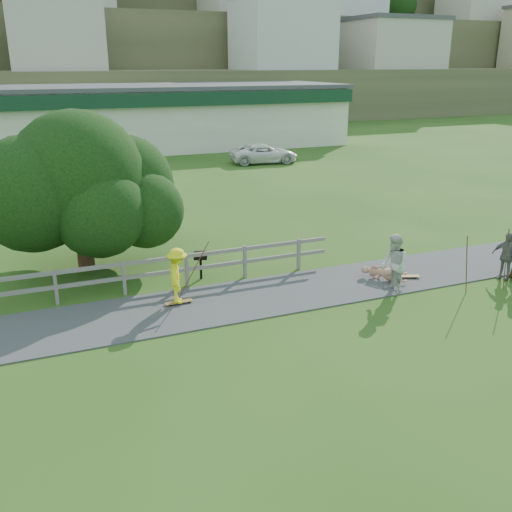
{
  "coord_description": "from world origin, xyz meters",
  "views": [
    {
      "loc": [
        -6.49,
        -13.39,
        6.83
      ],
      "look_at": [
        -0.14,
        2.0,
        1.17
      ],
      "focal_mm": 40.0,
      "sensor_mm": 36.0,
      "label": 1
    }
  ],
  "objects_px": {
    "car_silver": "(99,161)",
    "bbq": "(201,266)",
    "spectator_b": "(506,256)",
    "spectator_a": "(394,265)",
    "skater_fallen": "(384,273)",
    "tree": "(81,206)",
    "car_white": "(264,154)",
    "skater_rider": "(178,279)"
  },
  "relations": [
    {
      "from": "spectator_b",
      "to": "bbq",
      "type": "relative_size",
      "value": 1.71
    },
    {
      "from": "skater_fallen",
      "to": "spectator_b",
      "type": "distance_m",
      "value": 4.09
    },
    {
      "from": "tree",
      "to": "spectator_b",
      "type": "bearing_deg",
      "value": -26.48
    },
    {
      "from": "skater_fallen",
      "to": "spectator_b",
      "type": "bearing_deg",
      "value": -53.24
    },
    {
      "from": "skater_fallen",
      "to": "spectator_b",
      "type": "height_order",
      "value": "spectator_b"
    },
    {
      "from": "spectator_b",
      "to": "spectator_a",
      "type": "bearing_deg",
      "value": -117.55
    },
    {
      "from": "car_silver",
      "to": "skater_rider",
      "type": "bearing_deg",
      "value": 158.36
    },
    {
      "from": "spectator_a",
      "to": "tree",
      "type": "xyz_separation_m",
      "value": [
        -8.54,
        5.98,
        1.3
      ]
    },
    {
      "from": "spectator_b",
      "to": "car_white",
      "type": "distance_m",
      "value": 24.33
    },
    {
      "from": "spectator_a",
      "to": "tree",
      "type": "bearing_deg",
      "value": -114.25
    },
    {
      "from": "spectator_a",
      "to": "bbq",
      "type": "relative_size",
      "value": 2.04
    },
    {
      "from": "skater_rider",
      "to": "spectator_a",
      "type": "relative_size",
      "value": 0.88
    },
    {
      "from": "skater_fallen",
      "to": "tree",
      "type": "xyz_separation_m",
      "value": [
        -8.88,
        5.01,
        1.97
      ]
    },
    {
      "from": "skater_rider",
      "to": "car_silver",
      "type": "distance_m",
      "value": 23.14
    },
    {
      "from": "skater_rider",
      "to": "skater_fallen",
      "type": "xyz_separation_m",
      "value": [
        6.73,
        -0.68,
        -0.55
      ]
    },
    {
      "from": "tree",
      "to": "car_silver",
      "type": "bearing_deg",
      "value": 80.77
    },
    {
      "from": "car_white",
      "to": "car_silver",
      "type": "bearing_deg",
      "value": 92.63
    },
    {
      "from": "car_silver",
      "to": "bbq",
      "type": "height_order",
      "value": "car_silver"
    },
    {
      "from": "spectator_b",
      "to": "tree",
      "type": "distance_m",
      "value": 14.28
    },
    {
      "from": "car_silver",
      "to": "tree",
      "type": "xyz_separation_m",
      "value": [
        -3.06,
        -18.8,
        1.52
      ]
    },
    {
      "from": "spectator_a",
      "to": "spectator_b",
      "type": "relative_size",
      "value": 1.19
    },
    {
      "from": "spectator_b",
      "to": "bbq",
      "type": "height_order",
      "value": "spectator_b"
    },
    {
      "from": "spectator_a",
      "to": "bbq",
      "type": "xyz_separation_m",
      "value": [
        -5.13,
        3.48,
        -0.48
      ]
    },
    {
      "from": "skater_fallen",
      "to": "spectator_a",
      "type": "relative_size",
      "value": 0.8
    },
    {
      "from": "skater_rider",
      "to": "spectator_b",
      "type": "distance_m",
      "value": 10.76
    },
    {
      "from": "skater_rider",
      "to": "car_white",
      "type": "distance_m",
      "value": 25.43
    },
    {
      "from": "spectator_a",
      "to": "spectator_b",
      "type": "distance_m",
      "value": 4.2
    },
    {
      "from": "skater_rider",
      "to": "skater_fallen",
      "type": "bearing_deg",
      "value": -80.16
    },
    {
      "from": "skater_fallen",
      "to": "spectator_b",
      "type": "relative_size",
      "value": 0.95
    },
    {
      "from": "car_silver",
      "to": "bbq",
      "type": "distance_m",
      "value": 21.3
    },
    {
      "from": "skater_rider",
      "to": "bbq",
      "type": "distance_m",
      "value": 2.25
    },
    {
      "from": "skater_fallen",
      "to": "car_silver",
      "type": "xyz_separation_m",
      "value": [
        -5.82,
        23.81,
        0.45
      ]
    },
    {
      "from": "car_white",
      "to": "bbq",
      "type": "distance_m",
      "value": 23.22
    },
    {
      "from": "skater_rider",
      "to": "spectator_b",
      "type": "height_order",
      "value": "skater_rider"
    },
    {
      "from": "car_white",
      "to": "bbq",
      "type": "height_order",
      "value": "car_white"
    },
    {
      "from": "tree",
      "to": "skater_fallen",
      "type": "bearing_deg",
      "value": -29.43
    },
    {
      "from": "car_white",
      "to": "tree",
      "type": "height_order",
      "value": "tree"
    },
    {
      "from": "car_silver",
      "to": "car_white",
      "type": "relative_size",
      "value": 0.91
    },
    {
      "from": "car_silver",
      "to": "car_white",
      "type": "height_order",
      "value": "car_silver"
    },
    {
      "from": "skater_rider",
      "to": "tree",
      "type": "bearing_deg",
      "value": 42.01
    },
    {
      "from": "skater_rider",
      "to": "car_silver",
      "type": "bearing_deg",
      "value": 13.39
    },
    {
      "from": "spectator_a",
      "to": "skater_rider",
      "type": "bearing_deg",
      "value": -93.75
    }
  ]
}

